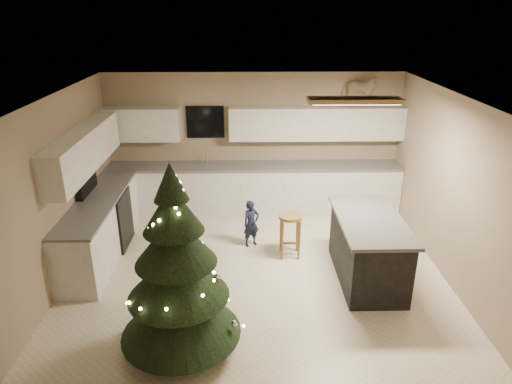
# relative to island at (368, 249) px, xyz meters

# --- Properties ---
(ground_plane) EXTENTS (5.50, 5.50, 0.00)m
(ground_plane) POSITION_rel_island_xyz_m (-1.59, 0.19, -0.48)
(ground_plane) COLOR beige
(room_shell) EXTENTS (5.52, 5.02, 2.61)m
(room_shell) POSITION_rel_island_xyz_m (-1.57, 0.19, 1.27)
(room_shell) COLOR tan
(room_shell) RESTS_ON ground_plane
(cabinetry) EXTENTS (5.50, 3.20, 2.00)m
(cabinetry) POSITION_rel_island_xyz_m (-2.50, 1.84, 0.28)
(cabinetry) COLOR white
(cabinetry) RESTS_ON ground_plane
(island) EXTENTS (0.90, 1.70, 0.95)m
(island) POSITION_rel_island_xyz_m (0.00, 0.00, 0.00)
(island) COLOR black
(island) RESTS_ON ground_plane
(bar_stool) EXTENTS (0.37, 0.37, 0.71)m
(bar_stool) POSITION_rel_island_xyz_m (-1.06, 0.67, 0.05)
(bar_stool) COLOR olive
(bar_stool) RESTS_ON ground_plane
(christmas_tree) EXTENTS (1.42, 1.37, 2.27)m
(christmas_tree) POSITION_rel_island_xyz_m (-2.49, -1.41, 0.45)
(christmas_tree) COLOR #3F2816
(christmas_tree) RESTS_ON ground_plane
(toddler) EXTENTS (0.34, 0.30, 0.79)m
(toddler) POSITION_rel_island_xyz_m (-1.66, 1.02, -0.09)
(toddler) COLOR black
(toddler) RESTS_ON ground_plane
(rocking_horse) EXTENTS (0.73, 0.53, 0.58)m
(rocking_horse) POSITION_rel_island_xyz_m (0.30, 2.51, 1.82)
(rocking_horse) COLOR olive
(rocking_horse) RESTS_ON cabinetry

